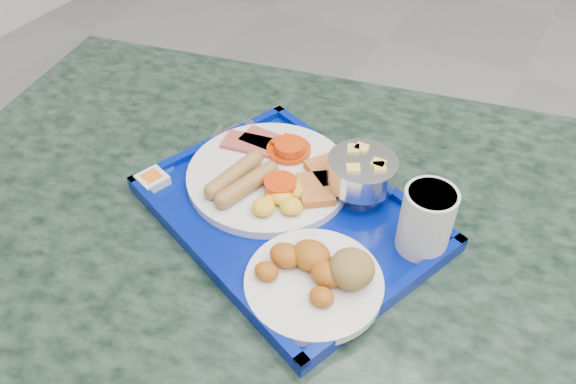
% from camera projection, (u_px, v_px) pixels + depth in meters
% --- Properties ---
extents(table, '(1.35, 1.04, 0.76)m').
position_uv_depth(table, '(296.00, 300.00, 0.96)').
color(table, slate).
rests_on(table, floor).
extents(tray, '(0.49, 0.43, 0.02)m').
position_uv_depth(tray, '(288.00, 214.00, 0.83)').
color(tray, '#02147E').
rests_on(tray, table).
extents(main_plate, '(0.25, 0.25, 0.04)m').
position_uv_depth(main_plate, '(272.00, 175.00, 0.86)').
color(main_plate, silver).
rests_on(main_plate, tray).
extents(bread_plate, '(0.18, 0.18, 0.06)m').
position_uv_depth(bread_plate, '(319.00, 275.00, 0.71)').
color(bread_plate, silver).
rests_on(bread_plate, tray).
extents(fruit_bowl, '(0.10, 0.10, 0.07)m').
position_uv_depth(fruit_bowl, '(362.00, 172.00, 0.82)').
color(fruit_bowl, silver).
rests_on(fruit_bowl, tray).
extents(juice_cup, '(0.07, 0.07, 0.10)m').
position_uv_depth(juice_cup, '(427.00, 219.00, 0.74)').
color(juice_cup, silver).
rests_on(juice_cup, tray).
extents(spoon, '(0.07, 0.19, 0.01)m').
position_uv_depth(spoon, '(238.00, 133.00, 0.95)').
color(spoon, silver).
rests_on(spoon, tray).
extents(knife, '(0.05, 0.16, 0.00)m').
position_uv_depth(knife, '(202.00, 147.00, 0.93)').
color(knife, silver).
rests_on(knife, tray).
extents(jam_packet, '(0.05, 0.05, 0.02)m').
position_uv_depth(jam_packet, '(152.00, 180.00, 0.86)').
color(jam_packet, silver).
rests_on(jam_packet, tray).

